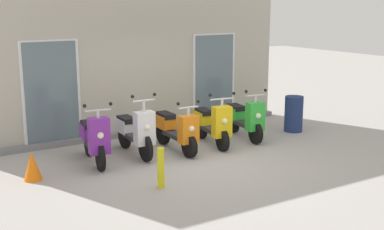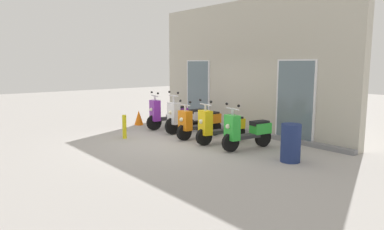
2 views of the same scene
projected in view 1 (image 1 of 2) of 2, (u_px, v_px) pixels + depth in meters
ground_plane at (199, 162)px, 9.93m from camera, size 40.00×40.00×0.00m
storefront_facade at (136, 49)px, 11.78m from camera, size 7.82×0.50×4.15m
scooter_purple at (94, 138)px, 9.73m from camera, size 0.60×1.57×1.27m
scooter_white at (135, 131)px, 10.25m from camera, size 0.54×1.62×1.35m
scooter_orange at (176, 129)px, 10.57m from camera, size 0.53×1.62×1.15m
scooter_yellow at (212, 124)px, 11.02m from camera, size 0.65×1.58×1.24m
scooter_green at (245, 118)px, 11.53m from camera, size 0.59×1.55×1.22m
traffic_cone at (32, 166)px, 8.84m from camera, size 0.32×0.32×0.52m
curb_bollard at (161, 168)px, 8.45m from camera, size 0.12×0.12×0.70m
trash_bin at (294, 114)px, 12.18m from camera, size 0.44×0.44×0.86m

